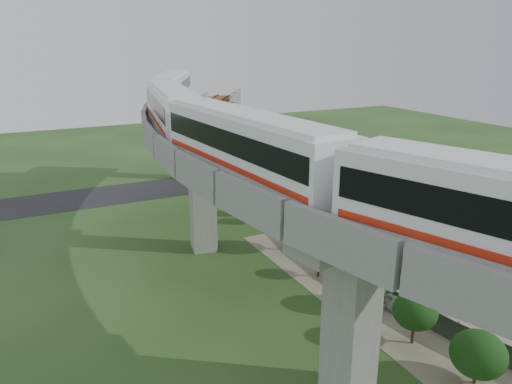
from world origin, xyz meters
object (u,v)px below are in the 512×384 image
at_px(car_dark, 408,247).
at_px(metro_train, 235,123).
at_px(car_white, 401,304).
at_px(car_red, 463,296).

bearing_deg(car_dark, metro_train, 74.61).
distance_m(car_white, car_red, 4.72).
distance_m(metro_train, car_dark, 19.79).
relative_size(metro_train, car_dark, 16.84).
xyz_separation_m(metro_train, car_white, (8.54, -7.72, -11.67)).
height_order(metro_train, car_white, metro_train).
xyz_separation_m(metro_train, car_red, (13.12, -8.87, -11.66)).
bearing_deg(metro_train, car_red, -34.07).
bearing_deg(metro_train, car_white, -42.10).
xyz_separation_m(car_white, car_dark, (7.38, 7.23, -0.07)).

